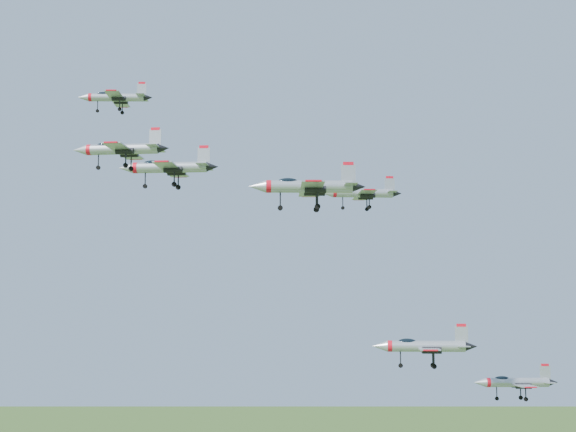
{
  "coord_description": "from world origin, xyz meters",
  "views": [
    {
      "loc": [
        15.17,
        -101.11,
        111.05
      ],
      "look_at": [
        9.9,
        -1.44,
        123.64
      ],
      "focal_mm": 50.0,
      "sensor_mm": 36.0,
      "label": 1
    }
  ],
  "objects": [
    {
      "name": "jet_lead",
      "position": [
        -16.58,
        12.5,
        143.26
      ],
      "size": [
        11.13,
        9.2,
        2.98
      ],
      "rotation": [
        0.0,
        0.0,
        0.06
      ],
      "color": "#9CA2A8"
    },
    {
      "name": "jet_left_high",
      "position": [
        -6.56,
        3.26,
        130.91
      ],
      "size": [
        13.6,
        11.19,
        3.64
      ],
      "rotation": [
        0.0,
        0.0,
        -0.03
      ],
      "color": "#9CA2A8"
    },
    {
      "name": "jet_right_high",
      "position": [
        -7.15,
        -18.56,
        128.78
      ],
      "size": [
        10.6,
        8.75,
        2.84
      ],
      "rotation": [
        0.0,
        0.0,
        -0.05
      ],
      "color": "#9CA2A8"
    },
    {
      "name": "jet_left_low",
      "position": [
        19.09,
        1.27,
        126.92
      ],
      "size": [
        10.6,
        8.82,
        2.83
      ],
      "rotation": [
        0.0,
        0.0,
        0.12
      ],
      "color": "#9CA2A8"
    },
    {
      "name": "jet_right_low",
      "position": [
        12.44,
        -11.61,
        125.73
      ],
      "size": [
        13.35,
        11.05,
        3.57
      ],
      "rotation": [
        0.0,
        0.0,
        0.07
      ],
      "color": "#9CA2A8"
    },
    {
      "name": "jet_trail",
      "position": [
        25.82,
        -6.76,
        107.71
      ],
      "size": [
        12.09,
        9.99,
        3.23
      ],
      "rotation": [
        0.0,
        0.0,
        -0.06
      ],
      "color": "#9CA2A8"
    },
    {
      "name": "jet_extra",
      "position": [
        39.81,
        9.78,
        102.35
      ],
      "size": [
        11.55,
        9.58,
        3.09
      ],
      "rotation": [
        0.0,
        0.0,
        0.09
      ],
      "color": "#9CA2A8"
    }
  ]
}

